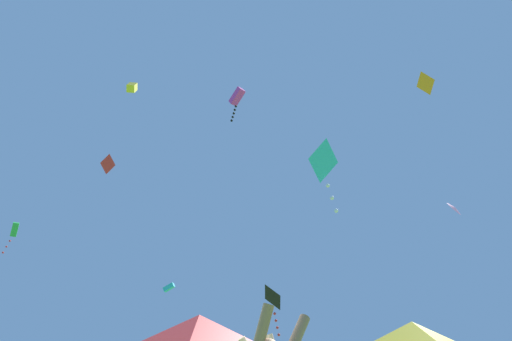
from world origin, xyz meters
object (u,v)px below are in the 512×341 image
(canopy_tent_red, at_px, (198,332))
(kite_pink_delta, at_px, (454,208))
(kite_yellow_box, at_px, (132,87))
(kite_orange_diamond, at_px, (426,84))
(kite_green_box, at_px, (14,230))
(canopy_tent_yellow, at_px, (414,337))
(kite_magenta_box, at_px, (237,98))
(kite_black_diamond, at_px, (274,299))
(kite_cyan_box, at_px, (169,287))
(kite_red_diamond, at_px, (108,165))
(kite_cyan_diamond, at_px, (323,164))

(canopy_tent_red, bearing_deg, kite_pink_delta, 31.39)
(kite_yellow_box, bearing_deg, kite_orange_diamond, 17.32)
(kite_yellow_box, distance_m, kite_green_box, 10.36)
(canopy_tent_yellow, bearing_deg, kite_magenta_box, 124.92)
(kite_black_diamond, xyz_separation_m, kite_green_box, (-14.68, -5.08, 2.73))
(kite_black_diamond, bearing_deg, kite_green_box, -160.91)
(kite_orange_diamond, bearing_deg, kite_cyan_box, 163.00)
(kite_orange_diamond, xyz_separation_m, kite_red_diamond, (-26.00, 3.88, -5.88))
(canopy_tent_red, height_order, kite_green_box, kite_green_box)
(canopy_tent_red, xyz_separation_m, kite_red_diamond, (-9.94, 17.63, 14.81))
(canopy_tent_yellow, xyz_separation_m, kite_green_box, (-18.58, 7.41, 6.21))
(kite_black_diamond, distance_m, kite_cyan_diamond, 16.52)
(kite_red_diamond, bearing_deg, kite_pink_delta, -23.27)
(kite_black_diamond, relative_size, kite_green_box, 1.64)
(kite_pink_delta, relative_size, kite_red_diamond, 0.96)
(kite_green_box, distance_m, kite_pink_delta, 24.30)
(canopy_tent_red, relative_size, kite_red_diamond, 2.89)
(kite_cyan_diamond, bearing_deg, kite_orange_diamond, 51.99)
(canopy_tent_yellow, bearing_deg, kite_cyan_diamond, -131.22)
(kite_orange_diamond, bearing_deg, kite_cyan_diamond, -128.01)
(canopy_tent_yellow, distance_m, kite_orange_diamond, 25.38)
(kite_yellow_box, distance_m, kite_red_diamond, 11.50)
(kite_magenta_box, bearing_deg, kite_cyan_diamond, -77.23)
(canopy_tent_red, height_order, kite_orange_diamond, kite_orange_diamond)
(canopy_tent_yellow, distance_m, kite_cyan_diamond, 6.98)
(kite_black_diamond, bearing_deg, kite_pink_delta, -34.52)
(kite_magenta_box, bearing_deg, kite_red_diamond, 148.95)
(kite_yellow_box, xyz_separation_m, kite_pink_delta, (18.33, 0.81, -7.19))
(kite_black_diamond, bearing_deg, kite_orange_diamond, -2.91)
(canopy_tent_yellow, xyz_separation_m, kite_red_diamond, (-17.13, 15.72, 14.74))
(kite_red_diamond, bearing_deg, kite_magenta_box, -31.05)
(canopy_tent_red, height_order, canopy_tent_yellow, canopy_tent_yellow)
(kite_black_diamond, bearing_deg, kite_yellow_box, -140.00)
(kite_orange_diamond, relative_size, kite_cyan_diamond, 0.75)
(kite_magenta_box, xyz_separation_m, kite_red_diamond, (-10.61, 6.39, -2.24))
(kite_red_diamond, bearing_deg, kite_cyan_diamond, -55.33)
(canopy_tent_red, relative_size, kite_pink_delta, 2.99)
(kite_yellow_box, bearing_deg, canopy_tent_yellow, -21.98)
(kite_red_diamond, bearing_deg, kite_green_box, -99.89)
(kite_black_diamond, bearing_deg, kite_magenta_box, -129.71)
(kite_green_box, xyz_separation_m, kite_pink_delta, (24.23, -1.48, 1.01))
(kite_cyan_box, bearing_deg, kite_red_diamond, -156.65)
(kite_pink_delta, distance_m, kite_cyan_box, 21.21)
(kite_cyan_diamond, distance_m, kite_red_diamond, 26.05)
(kite_black_diamond, height_order, kite_green_box, kite_green_box)
(kite_green_box, xyz_separation_m, kite_cyan_diamond, (15.08, -11.40, -1.68))
(kite_black_diamond, bearing_deg, kite_cyan_box, 143.97)
(canopy_tent_yellow, xyz_separation_m, kite_magenta_box, (-6.51, 9.33, 16.98))
(canopy_tent_red, distance_m, kite_black_diamond, 15.19)
(kite_magenta_box, bearing_deg, kite_orange_diamond, 9.26)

